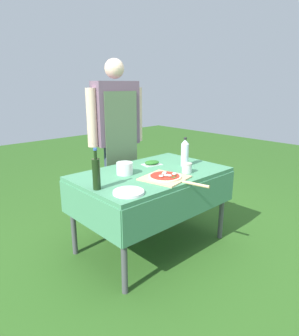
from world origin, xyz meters
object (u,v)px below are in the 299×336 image
object	(u,v)px
herb_container	(152,163)
plate_stack	(129,192)
prep_table	(151,181)
sauce_jar	(187,168)
oil_bottle	(96,173)
mixing_tub	(125,168)
water_bottle	(185,153)
pizza_on_peel	(166,177)
person_cook	(116,129)

from	to	relation	value
herb_container	plate_stack	xyz separation A→B (m)	(-0.66, -0.46, -0.01)
prep_table	sauce_jar	bearing A→B (deg)	-47.47
oil_bottle	sauce_jar	xyz separation A→B (m)	(0.82, -0.18, -0.09)
prep_table	mixing_tub	distance (m)	0.28
oil_bottle	water_bottle	xyz separation A→B (m)	(0.98, -0.01, 0.01)
pizza_on_peel	mixing_tub	xyz separation A→B (m)	(-0.17, 0.34, 0.04)
pizza_on_peel	water_bottle	distance (m)	0.46
herb_container	plate_stack	size ratio (longest dim) A/B	0.87
herb_container	mixing_tub	world-z (taller)	mixing_tub
pizza_on_peel	plate_stack	xyz separation A→B (m)	(-0.44, -0.05, -0.00)
prep_table	plate_stack	world-z (taller)	plate_stack
oil_bottle	sauce_jar	bearing A→B (deg)	-12.08
water_bottle	mixing_tub	size ratio (longest dim) A/B	1.92
person_cook	water_bottle	bearing A→B (deg)	113.62
mixing_tub	water_bottle	bearing A→B (deg)	-16.72
mixing_tub	person_cook	bearing A→B (deg)	58.72
person_cook	herb_container	world-z (taller)	person_cook
herb_container	mixing_tub	distance (m)	0.39
water_bottle	mixing_tub	bearing A→B (deg)	163.28
person_cook	mixing_tub	bearing A→B (deg)	64.87
herb_container	person_cook	bearing A→B (deg)	94.19
pizza_on_peel	mixing_tub	bearing A→B (deg)	103.90
plate_stack	person_cook	bearing A→B (deg)	57.14
person_cook	sauce_jar	world-z (taller)	person_cook
oil_bottle	water_bottle	size ratio (longest dim) A/B	1.14
person_cook	water_bottle	world-z (taller)	person_cook
prep_table	pizza_on_peel	bearing A→B (deg)	-102.03
person_cook	prep_table	bearing A→B (deg)	85.12
prep_table	herb_container	world-z (taller)	herb_container
oil_bottle	sauce_jar	world-z (taller)	oil_bottle
water_bottle	herb_container	distance (m)	0.33
herb_container	pizza_on_peel	bearing A→B (deg)	-118.50
sauce_jar	plate_stack	bearing A→B (deg)	-175.60
pizza_on_peel	plate_stack	size ratio (longest dim) A/B	2.60
prep_table	sauce_jar	xyz separation A→B (m)	(0.21, -0.23, 0.12)
person_cook	sauce_jar	xyz separation A→B (m)	(0.08, -0.91, -0.25)
plate_stack	oil_bottle	bearing A→B (deg)	116.79
prep_table	pizza_on_peel	distance (m)	0.26
mixing_tub	sauce_jar	bearing A→B (deg)	-38.15
plate_stack	water_bottle	bearing A→B (deg)	14.03
herb_container	plate_stack	distance (m)	0.80
mixing_tub	pizza_on_peel	bearing A→B (deg)	-63.78
person_cook	herb_container	bearing A→B (deg)	100.34
oil_bottle	herb_container	size ratio (longest dim) A/B	1.59
mixing_tub	plate_stack	bearing A→B (deg)	-125.08
prep_table	water_bottle	bearing A→B (deg)	-10.80
herb_container	sauce_jar	distance (m)	0.41
pizza_on_peel	sauce_jar	distance (m)	0.26
plate_stack	pizza_on_peel	bearing A→B (deg)	6.72
person_cook	oil_bottle	distance (m)	1.06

